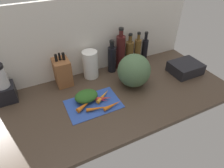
% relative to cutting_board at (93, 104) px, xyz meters
% --- Properties ---
extents(ground_plane, '(1.70, 0.80, 0.03)m').
position_rel_cutting_board_xyz_m(ground_plane, '(0.19, 0.03, -0.02)').
color(ground_plane, '#47382B').
extents(wall_back, '(1.70, 0.03, 0.60)m').
position_rel_cutting_board_xyz_m(wall_back, '(0.19, 0.41, 0.30)').
color(wall_back, silver).
rests_on(wall_back, ground_plane).
extents(cutting_board, '(0.36, 0.24, 0.01)m').
position_rel_cutting_board_xyz_m(cutting_board, '(0.00, 0.00, 0.00)').
color(cutting_board, '#2D51B7').
rests_on(cutting_board, ground_plane).
extents(carrot_0, '(0.14, 0.11, 0.03)m').
position_rel_cutting_board_xyz_m(carrot_0, '(0.04, 0.01, 0.02)').
color(carrot_0, '#B2264C').
rests_on(carrot_0, cutting_board).
extents(carrot_1, '(0.16, 0.06, 0.02)m').
position_rel_cutting_board_xyz_m(carrot_1, '(0.01, -0.07, 0.02)').
color(carrot_1, orange).
rests_on(carrot_1, cutting_board).
extents(carrot_2, '(0.14, 0.11, 0.03)m').
position_rel_cutting_board_xyz_m(carrot_2, '(0.09, 0.03, 0.02)').
color(carrot_2, orange).
rests_on(carrot_2, cutting_board).
extents(carrot_3, '(0.15, 0.05, 0.03)m').
position_rel_cutting_board_xyz_m(carrot_3, '(0.11, -0.09, 0.02)').
color(carrot_3, orange).
rests_on(carrot_3, cutting_board).
extents(carrot_4, '(0.12, 0.06, 0.03)m').
position_rel_cutting_board_xyz_m(carrot_4, '(-0.03, 0.10, 0.02)').
color(carrot_4, '#B2264C').
rests_on(carrot_4, cutting_board).
extents(carrot_5, '(0.13, 0.09, 0.03)m').
position_rel_cutting_board_xyz_m(carrot_5, '(-0.07, -0.01, 0.02)').
color(carrot_5, orange).
rests_on(carrot_5, cutting_board).
extents(carrot_6, '(0.11, 0.06, 0.03)m').
position_rel_cutting_board_xyz_m(carrot_6, '(0.08, 0.00, 0.02)').
color(carrot_6, red).
rests_on(carrot_6, cutting_board).
extents(carrot_greens_pile, '(0.16, 0.13, 0.07)m').
position_rel_cutting_board_xyz_m(carrot_greens_pile, '(-0.03, 0.05, 0.04)').
color(carrot_greens_pile, '#2D6023').
rests_on(carrot_greens_pile, cutting_board).
extents(winter_squash, '(0.25, 0.24, 0.25)m').
position_rel_cutting_board_xyz_m(winter_squash, '(0.36, 0.08, 0.12)').
color(winter_squash, '#4C6B47').
rests_on(winter_squash, ground_plane).
extents(knife_block, '(0.12, 0.15, 0.26)m').
position_rel_cutting_board_xyz_m(knife_block, '(-0.11, 0.33, 0.10)').
color(knife_block, brown).
rests_on(knife_block, ground_plane).
extents(blender_appliance, '(0.13, 0.13, 0.28)m').
position_rel_cutting_board_xyz_m(blender_appliance, '(-0.52, 0.31, 0.12)').
color(blender_appliance, black).
rests_on(blender_appliance, ground_plane).
extents(paper_towel_roll, '(0.12, 0.12, 0.22)m').
position_rel_cutting_board_xyz_m(paper_towel_roll, '(0.11, 0.32, 0.11)').
color(paper_towel_roll, white).
rests_on(paper_towel_roll, ground_plane).
extents(bottle_0, '(0.07, 0.07, 0.28)m').
position_rel_cutting_board_xyz_m(bottle_0, '(0.30, 0.32, 0.11)').
color(bottle_0, black).
rests_on(bottle_0, ground_plane).
extents(bottle_1, '(0.07, 0.07, 0.36)m').
position_rel_cutting_board_xyz_m(bottle_1, '(0.39, 0.34, 0.15)').
color(bottle_1, '#471919').
rests_on(bottle_1, ground_plane).
extents(bottle_2, '(0.07, 0.07, 0.29)m').
position_rel_cutting_board_xyz_m(bottle_2, '(0.48, 0.34, 0.11)').
color(bottle_2, brown).
rests_on(bottle_2, ground_plane).
extents(bottle_3, '(0.06, 0.06, 0.30)m').
position_rel_cutting_board_xyz_m(bottle_3, '(0.55, 0.33, 0.12)').
color(bottle_3, brown).
rests_on(bottle_3, ground_plane).
extents(bottle_4, '(0.05, 0.05, 0.28)m').
position_rel_cutting_board_xyz_m(bottle_4, '(0.63, 0.34, 0.11)').
color(bottle_4, black).
rests_on(bottle_4, ground_plane).
extents(dish_rack, '(0.25, 0.20, 0.09)m').
position_rel_cutting_board_xyz_m(dish_rack, '(0.84, 0.03, 0.04)').
color(dish_rack, black).
rests_on(dish_rack, ground_plane).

